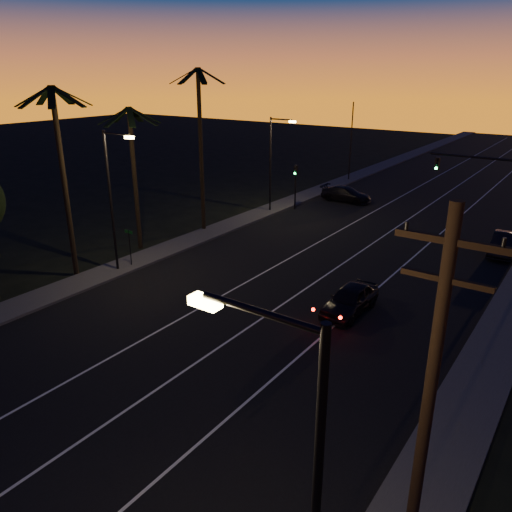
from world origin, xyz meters
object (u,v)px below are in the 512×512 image
Objects in this scene: signal_mast at (492,180)px; right_car at (504,244)px; lead_car at (350,299)px; cross_car at (346,194)px; utility_pole at (427,409)px.

signal_mast is 4.90m from right_car.
signal_mast is at bearing 79.26° from lead_car.
signal_mast is 1.53× the size of right_car.
cross_car is (-15.86, 7.62, -0.02)m from right_car.
utility_pole is 2.01× the size of lead_car.
right_car is at bearing 95.33° from utility_pole.
utility_pole is at bearing -59.86° from lead_car.
utility_pole reaches higher than right_car.
right_car is (1.86, -2.11, -4.02)m from signal_mast.
signal_mast reaches higher than lead_car.
cross_car is (-10.81, 22.32, -0.02)m from lead_car.
lead_car is (-7.65, 13.18, -4.55)m from utility_pole.
right_car is (5.05, 14.70, -0.00)m from lead_car.
utility_pole is 30.33m from signal_mast.
lead_car is 1.08× the size of right_car.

